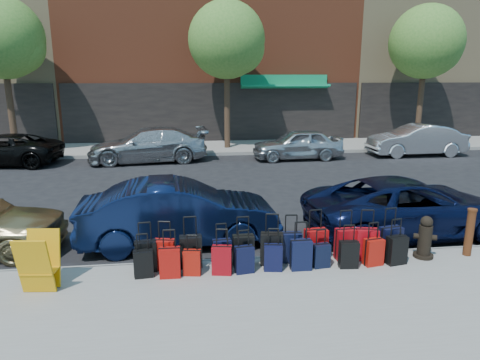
{
  "coord_description": "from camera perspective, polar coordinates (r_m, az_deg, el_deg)",
  "views": [
    {
      "loc": [
        -1.57,
        -12.56,
        3.8
      ],
      "look_at": [
        -0.2,
        -1.5,
        1.07
      ],
      "focal_mm": 32.0,
      "sensor_mm": 36.0,
      "label": 1
    }
  ],
  "objects": [
    {
      "name": "ground",
      "position": [
        13.22,
        0.06,
        -2.95
      ],
      "size": [
        120.0,
        120.0,
        0.0
      ],
      "primitive_type": "plane",
      "color": "black",
      "rests_on": "ground"
    },
    {
      "name": "sidewalk_near",
      "position": [
        7.29,
        6.71,
        -17.09
      ],
      "size": [
        60.0,
        4.0,
        0.15
      ],
      "primitive_type": "cube",
      "color": "gray",
      "rests_on": "ground"
    },
    {
      "name": "sidewalk_far",
      "position": [
        22.92,
        -3.06,
        4.38
      ],
      "size": [
        60.0,
        4.0,
        0.15
      ],
      "primitive_type": "cube",
      "color": "gray",
      "rests_on": "ground"
    },
    {
      "name": "curb_near",
      "position": [
        9.04,
        3.65,
        -10.61
      ],
      "size": [
        60.0,
        0.08,
        0.15
      ],
      "primitive_type": "cube",
      "color": "gray",
      "rests_on": "ground"
    },
    {
      "name": "curb_far",
      "position": [
        20.94,
        -2.66,
        3.49
      ],
      "size": [
        60.0,
        0.08,
        0.15
      ],
      "primitive_type": "cube",
      "color": "gray",
      "rests_on": "ground"
    },
    {
      "name": "building_right",
      "position": [
        35.62,
        24.27,
        20.98
      ],
      "size": [
        15.0,
        12.12,
        18.0
      ],
      "color": "tan",
      "rests_on": "ground"
    },
    {
      "name": "tree_left",
      "position": [
        23.62,
        -28.81,
        16.04
      ],
      "size": [
        3.8,
        3.8,
        7.27
      ],
      "color": "black",
      "rests_on": "sidewalk_far"
    },
    {
      "name": "tree_center",
      "position": [
        22.23,
        -1.41,
        17.9
      ],
      "size": [
        3.8,
        3.8,
        7.27
      ],
      "color": "black",
      "rests_on": "sidewalk_far"
    },
    {
      "name": "tree_right",
      "position": [
        25.52,
        23.84,
        16.25
      ],
      "size": [
        3.8,
        3.8,
        7.27
      ],
      "color": "black",
      "rests_on": "sidewalk_far"
    },
    {
      "name": "suitcase_front_0",
      "position": [
        8.47,
        -12.42,
        -9.86
      ],
      "size": [
        0.42,
        0.26,
        0.97
      ],
      "rotation": [
        0.0,
        0.0,
        0.11
      ],
      "color": "black",
      "rests_on": "sidewalk_near"
    },
    {
      "name": "suitcase_front_1",
      "position": [
        8.46,
        -10.01,
        -9.77
      ],
      "size": [
        0.43,
        0.29,
        0.96
      ],
      "rotation": [
        0.0,
        0.0,
        -0.19
      ],
      "color": "#AB110B",
      "rests_on": "sidewalk_near"
    },
    {
      "name": "suitcase_front_2",
      "position": [
        8.49,
        -6.57,
        -9.43
      ],
      "size": [
        0.43,
        0.25,
        1.02
      ],
      "rotation": [
        0.0,
        0.0,
        0.05
      ],
      "color": "black",
      "rests_on": "sidewalk_near"
    },
    {
      "name": "suitcase_front_3",
      "position": [
        8.52,
        -2.43,
        -9.64
      ],
      "size": [
        0.37,
        0.23,
        0.86
      ],
      "rotation": [
        0.0,
        0.0,
        0.1
      ],
      "color": "black",
      "rests_on": "sidewalk_near"
    },
    {
      "name": "suitcase_front_4",
      "position": [
        8.52,
        0.45,
        -9.33
      ],
      "size": [
        0.42,
        0.24,
        0.99
      ],
      "rotation": [
        0.0,
        0.0,
        0.03
      ],
      "color": "black",
      "rests_on": "sidewalk_near"
    },
    {
      "name": "suitcase_front_5",
      "position": [
        8.57,
        4.24,
        -9.13
      ],
      "size": [
        0.47,
        0.32,
        1.03
      ],
      "rotation": [
        0.0,
        0.0,
        -0.2
      ],
      "color": "black",
      "rests_on": "sidewalk_near"
    },
    {
      "name": "suitcase_front_6",
      "position": [
        8.73,
        6.82,
        -8.87
      ],
      "size": [
        0.42,
        0.25,
        0.98
      ],
      "rotation": [
        0.0,
        0.0,
        -0.07
      ],
      "color": "black",
      "rests_on": "sidewalk_near"
    },
    {
      "name": "suitcase_front_7",
      "position": [
        8.83,
        10.06,
        -8.54
      ],
      "size": [
        0.46,
        0.29,
        1.07
      ],
      "rotation": [
        0.0,
        0.0,
        0.1
      ],
      "color": "#9E0A0B",
      "rests_on": "sidewalk_near"
    },
    {
      "name": "suitcase_front_8",
      "position": [
        9.05,
        13.92,
        -8.25
      ],
      "size": [
        0.43,
        0.25,
        1.02
      ],
      "rotation": [
        0.0,
        0.0,
        0.04
      ],
      "color": "maroon",
      "rests_on": "sidewalk_near"
    },
    {
      "name": "suitcase_front_9",
      "position": [
        9.12,
        16.5,
        -8.21
      ],
      "size": [
        0.47,
        0.31,
        1.04
      ],
      "rotation": [
        0.0,
        0.0,
        -0.17
      ],
      "color": "#9E0A12",
      "rests_on": "sidewalk_near"
    },
    {
      "name": "suitcase_front_10",
      "position": [
        9.36,
        19.42,
        -7.84
      ],
      "size": [
        0.47,
        0.32,
        1.05
      ],
      "rotation": [
        0.0,
        0.0,
        0.19
      ],
      "color": "black",
      "rests_on": "sidewalk_near"
    },
    {
      "name": "suitcase_back_0",
      "position": [
        8.27,
        -12.74,
        -10.81
      ],
      "size": [
        0.37,
        0.24,
        0.83
      ],
      "rotation": [
        0.0,
        0.0,
        0.12
      ],
      "color": "black",
      "rests_on": "sidewalk_near"
    },
    {
      "name": "suitcase_back_1",
      "position": [
        8.16,
        -9.33,
        -10.8
      ],
      "size": [
        0.39,
        0.23,
        0.91
      ],
      "rotation": [
        0.0,
        0.0,
        -0.01
      ],
      "color": "#9F0F0A",
      "rests_on": "sidewalk_near"
    },
    {
      "name": "suitcase_back_2",
      "position": [
        8.21,
        -6.41,
        -10.87
      ],
      "size": [
        0.35,
        0.24,
        0.78
      ],
      "rotation": [
        0.0,
        0.0,
        -0.16
      ],
      "color": "#A0130A",
      "rests_on": "sidewalk_near"
    },
    {
      "name": "suitcase_back_3",
      "position": [
        8.18,
        -2.43,
        -10.62
      ],
      "size": [
        0.4,
        0.28,
        0.88
      ],
      "rotation": [
        0.0,
        0.0,
        -0.18
      ],
      "color": "maroon",
      "rests_on": "sidewalk_near"
    },
    {
      "name": "suitcase_back_4",
      "position": [
        8.24,
        0.58,
        -10.54
      ],
      "size": [
        0.38,
        0.25,
        0.84
      ],
      "rotation": [
        0.0,
        0.0,
        0.14
      ],
      "color": "black",
      "rests_on": "sidewalk_near"
    },
    {
      "name": "suitcase_back_5",
      "position": [
        8.35,
        4.44,
        -10.25
      ],
      "size": [
        0.38,
        0.25,
        0.83
      ],
      "rotation": [
        0.0,
        0.0,
        -0.16
      ],
      "color": "black",
      "rests_on": "sidewalk_near"
    },
    {
      "name": "suitcase_back_6",
      "position": [
        8.43,
        8.12,
        -9.82
      ],
      "size": [
        0.4,
        0.23,
        0.95
      ],
      "rotation": [
        0.0,
        0.0,
        -0.01
      ],
      "color": "black",
      "rests_on": "sidewalk_near"
    },
    {
      "name": "suitcase_back_7",
      "position": [
        8.6,
        10.78,
        -9.85
      ],
      "size": [
        0.34,
        0.22,
        0.77
      ],
      "rotation": [
        0.0,
        0.0,
        0.11
      ],
      "color": "black",
      "rests_on": "sidewalk_near"
    },
    {
      "name": "suitcase_back_8",
      "position": [
        8.7,
        14.28,
        -9.58
      ],
      "size": [
        0.37,
        0.23,
        0.86
      ],
      "rotation": [
        0.0,
        0.0,
        -0.08
      ],
      "color": "black",
      "rests_on": "sidewalk_near"
    },
    {
      "name": "suitcase_back_9",
      "position": [
        8.93,
        17.37,
        -9.14
      ],
      "size": [
        0.4,
        0.27,
        0.87
      ],
      "rotation": [
        0.0,
        0.0,
        0.18
      ],
      "color": "#9F120A",
      "rests_on": "sidewalk_near"
    },
    {
      "name": "suitcase_back_10",
      "position": [
        9.12,
        20.13,
        -8.75
      ],
      "size": [
        0.42,
        0.29,
        0.92
      ],
      "rotation": [
        0.0,
        0.0,
        0.19
      ],
      "color": "black",
      "rests_on": "sidewalk_near"
    },
    {
      "name": "fire_hydrant",
      "position": [
        9.61,
        23.43,
        -7.16
      ],
      "size": [
        0.45,
        0.4,
        0.89
      ],
      "rotation": [
        0.0,
        0.0,
        -0.4
      ],
      "color": "black",
      "rests_on": "sidewalk_near"
    },
    {
      "name": "bollard",
      "position": [
        10.07,
        28.29,
        -6.07
      ],
      "size": [
        0.19,
        0.19,
        1.01
      ],
      "color": "#38190C",
      "rests_on": "sidewalk_near"
    },
    {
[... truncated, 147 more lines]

